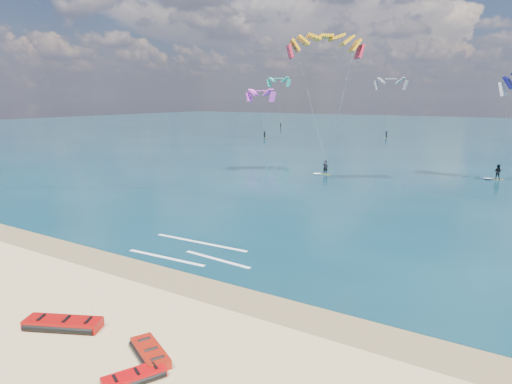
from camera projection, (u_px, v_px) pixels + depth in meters
ground at (372, 172)px, 54.06m from camera, size 320.00×320.00×0.00m
wet_sand_strip at (140, 270)px, 23.41m from camera, size 320.00×2.40×0.01m
sea at (459, 134)px, 107.08m from camera, size 320.00×200.00×0.04m
packed_kite_left at (63, 328)px, 17.56m from camera, size 3.39×2.47×0.45m
packed_kite_mid at (150, 357)px, 15.60m from camera, size 2.57×2.01×0.40m
packed_kite_right at (134, 381)px, 14.28m from camera, size 1.78×2.33×0.35m
kitesurfer_main at (325, 102)px, 47.27m from camera, size 8.18×8.65×15.84m
shoreline_foam at (194, 251)px, 26.11m from camera, size 8.20×3.60×0.01m
distant_kites at (395, 111)px, 92.80m from camera, size 79.30×30.84×13.46m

